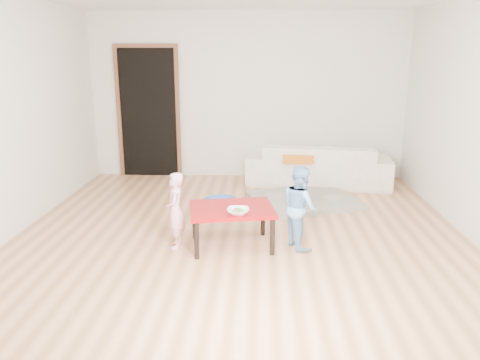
# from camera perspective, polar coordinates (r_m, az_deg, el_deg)

# --- Properties ---
(floor) EXTENTS (5.00, 5.00, 0.01)m
(floor) POSITION_cam_1_polar(r_m,az_deg,el_deg) (5.39, 0.10, -6.13)
(floor) COLOR #A26F45
(floor) RESTS_ON ground
(back_wall) EXTENTS (5.00, 0.02, 2.60)m
(back_wall) POSITION_cam_1_polar(r_m,az_deg,el_deg) (7.55, 0.95, 10.13)
(back_wall) COLOR silver
(back_wall) RESTS_ON floor
(left_wall) EXTENTS (0.02, 5.00, 2.60)m
(left_wall) POSITION_cam_1_polar(r_m,az_deg,el_deg) (5.75, -25.86, 7.09)
(left_wall) COLOR silver
(left_wall) RESTS_ON floor
(right_wall) EXTENTS (0.02, 5.00, 2.60)m
(right_wall) POSITION_cam_1_polar(r_m,az_deg,el_deg) (5.55, 27.03, 6.72)
(right_wall) COLOR silver
(right_wall) RESTS_ON floor
(doorway) EXTENTS (1.02, 0.08, 2.11)m
(doorway) POSITION_cam_1_polar(r_m,az_deg,el_deg) (7.78, -11.05, 7.96)
(doorway) COLOR brown
(doorway) RESTS_ON back_wall
(sofa) EXTENTS (2.25, 1.11, 0.63)m
(sofa) POSITION_cam_1_polar(r_m,az_deg,el_deg) (7.31, 9.52, 1.95)
(sofa) COLOR white
(sofa) RESTS_ON floor
(cushion) EXTENTS (0.45, 0.40, 0.12)m
(cushion) POSITION_cam_1_polar(r_m,az_deg,el_deg) (6.99, 7.01, 2.78)
(cushion) COLOR orange
(cushion) RESTS_ON sofa
(red_table) EXTENTS (0.95, 0.78, 0.43)m
(red_table) POSITION_cam_1_polar(r_m,az_deg,el_deg) (4.89, -1.00, -5.73)
(red_table) COLOR maroon
(red_table) RESTS_ON floor
(bowl) EXTENTS (0.22, 0.22, 0.05)m
(bowl) POSITION_cam_1_polar(r_m,az_deg,el_deg) (4.62, -0.22, -3.83)
(bowl) COLOR white
(bowl) RESTS_ON red_table
(broccoli) EXTENTS (0.12, 0.12, 0.06)m
(broccoli) POSITION_cam_1_polar(r_m,az_deg,el_deg) (4.62, -0.22, -3.81)
(broccoli) COLOR #2D5919
(broccoli) RESTS_ON red_table
(child_pink) EXTENTS (0.22, 0.31, 0.80)m
(child_pink) POSITION_cam_1_polar(r_m,az_deg,el_deg) (4.85, -7.90, -3.72)
(child_pink) COLOR pink
(child_pink) RESTS_ON floor
(child_blue) EXTENTS (0.46, 0.51, 0.86)m
(child_blue) POSITION_cam_1_polar(r_m,az_deg,el_deg) (4.86, 7.35, -3.29)
(child_blue) COLOR #62B5E4
(child_blue) RESTS_ON floor
(basin) EXTENTS (0.45, 0.45, 0.14)m
(basin) POSITION_cam_1_polar(r_m,az_deg,el_deg) (6.07, -2.39, -2.98)
(basin) COLOR #306AB5
(basin) RESTS_ON floor
(blanket) EXTENTS (1.63, 1.49, 0.07)m
(blanket) POSITION_cam_1_polar(r_m,az_deg,el_deg) (6.42, 7.82, -2.43)
(blanket) COLOR #9D998B
(blanket) RESTS_ON floor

